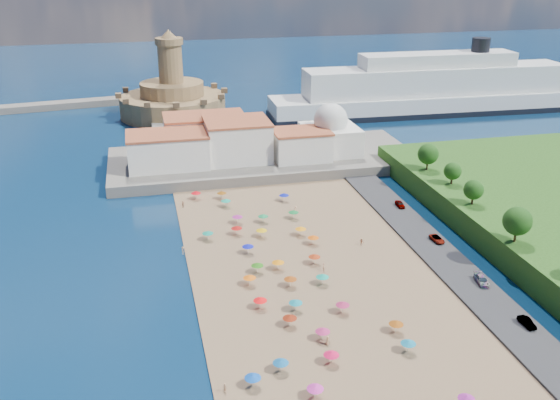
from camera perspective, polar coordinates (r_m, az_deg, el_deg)
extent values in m
plane|color=#071938|center=(119.58, 0.84, -8.12)|extent=(700.00, 700.00, 0.00)
cube|color=#59544C|center=(186.28, -1.53, 3.70)|extent=(90.00, 36.00, 3.00)
cube|color=#59544C|center=(216.88, -9.15, 6.00)|extent=(18.00, 70.00, 2.40)
cube|color=silver|center=(177.44, -10.21, 4.45)|extent=(22.00, 14.00, 9.00)
cube|color=silver|center=(180.95, -3.92, 5.43)|extent=(18.00, 16.00, 11.00)
cube|color=silver|center=(181.22, 1.94, 5.00)|extent=(16.00, 12.00, 8.00)
cube|color=silver|center=(191.53, -6.88, 6.10)|extent=(24.00, 14.00, 10.00)
cube|color=silver|center=(187.61, 4.60, 5.53)|extent=(16.00, 16.00, 8.00)
sphere|color=silver|center=(186.00, 4.65, 7.31)|extent=(10.00, 10.00, 10.00)
cylinder|color=silver|center=(185.07, 4.69, 8.44)|extent=(1.20, 1.20, 1.60)
cylinder|color=#8F6B47|center=(245.18, -9.75, 8.50)|extent=(40.00, 40.00, 8.00)
cylinder|color=#8F6B47|center=(243.78, -9.85, 9.99)|extent=(24.00, 24.00, 5.00)
cylinder|color=#8F6B47|center=(242.03, -10.00, 12.18)|extent=(9.00, 9.00, 14.00)
cylinder|color=#8F6B47|center=(240.80, -10.13, 14.10)|extent=(10.40, 10.40, 2.40)
cone|color=#8F6B47|center=(240.46, -10.17, 14.74)|extent=(6.00, 6.00, 3.00)
cube|color=black|center=(254.33, 13.82, 7.98)|extent=(130.30, 22.93, 2.09)
cube|color=silver|center=(253.69, 13.87, 8.60)|extent=(129.29, 22.50, 7.73)
cube|color=silver|center=(251.84, 14.06, 10.59)|extent=(103.44, 18.35, 10.30)
cube|color=silver|center=(250.51, 14.23, 12.32)|extent=(60.43, 13.71, 5.15)
cylinder|color=black|center=(257.54, 17.89, 13.36)|extent=(6.87, 6.87, 5.15)
cylinder|color=gray|center=(124.16, -2.08, -6.26)|extent=(0.07, 0.07, 2.00)
cone|color=#266D13|center=(123.74, -2.09, -5.89)|extent=(2.50, 2.50, 0.60)
cylinder|color=gray|center=(95.05, -2.50, -16.22)|extent=(0.07, 0.07, 2.00)
cone|color=#0D4AB4|center=(94.49, -2.51, -15.80)|extent=(2.50, 2.50, 0.60)
cylinder|color=gray|center=(107.85, 0.90, -11.02)|extent=(0.07, 0.07, 2.00)
cone|color=maroon|center=(107.37, 0.90, -10.62)|extent=(2.50, 2.50, 0.60)
cylinder|color=gray|center=(108.09, 10.55, -11.36)|extent=(0.07, 0.07, 2.00)
cone|color=#92460D|center=(107.60, 10.58, -10.96)|extent=(2.50, 2.50, 0.60)
cylinder|color=gray|center=(140.19, -3.98, -2.83)|extent=(0.07, 0.07, 2.00)
cone|color=#B1110E|center=(139.82, -3.99, -2.49)|extent=(2.50, 2.50, 0.60)
cylinder|color=gray|center=(111.93, 5.74, -9.79)|extent=(0.07, 0.07, 2.00)
cone|color=#A1224F|center=(111.46, 5.76, -9.40)|extent=(2.50, 2.50, 0.60)
cylinder|color=gray|center=(139.61, 1.90, -2.89)|extent=(0.07, 0.07, 2.00)
cone|color=orange|center=(139.23, 1.91, -2.56)|extent=(2.50, 2.50, 0.60)
cylinder|color=gray|center=(138.37, -6.62, -3.28)|extent=(0.07, 0.07, 2.00)
cone|color=#0D7D66|center=(137.99, -6.63, -2.94)|extent=(2.50, 2.50, 0.60)
cylinder|color=gray|center=(135.61, 3.04, -3.70)|extent=(0.07, 0.07, 2.00)
cone|color=#DD5609|center=(135.22, 3.05, -3.36)|extent=(2.50, 2.50, 0.60)
cylinder|color=gray|center=(161.10, -7.68, 0.41)|extent=(0.07, 0.07, 2.00)
cone|color=red|center=(160.77, -7.69, 0.71)|extent=(2.50, 2.50, 0.60)
cylinder|color=gray|center=(99.69, 4.70, -14.21)|extent=(0.07, 0.07, 2.00)
cone|color=#D21046|center=(99.16, 4.72, -13.79)|extent=(2.50, 2.50, 0.60)
cylinder|color=gray|center=(145.98, -3.91, -1.78)|extent=(0.07, 0.07, 2.00)
cone|color=#A32384|center=(145.62, -3.92, -1.46)|extent=(2.50, 2.50, 0.60)
cylinder|color=gray|center=(97.79, 0.07, -14.94)|extent=(0.07, 0.07, 2.00)
cone|color=#105892|center=(97.25, 0.07, -14.52)|extent=(2.50, 2.50, 0.60)
cylinder|color=gray|center=(158.28, 0.37, 0.22)|extent=(0.07, 0.07, 2.00)
cone|color=#0C16A1|center=(157.94, 0.37, 0.52)|extent=(2.50, 2.50, 0.60)
cylinder|color=gray|center=(104.76, 3.92, -12.18)|extent=(0.07, 0.07, 2.00)
cone|color=#B22661|center=(104.26, 3.93, -11.77)|extent=(2.50, 2.50, 0.60)
cylinder|color=gray|center=(120.29, 3.89, -7.29)|extent=(0.07, 0.07, 2.00)
cone|color=#0F917A|center=(119.86, 3.90, -6.92)|extent=(2.50, 2.50, 0.60)
cylinder|color=gray|center=(119.31, 0.95, -7.51)|extent=(0.07, 0.07, 2.00)
cone|color=#953F0D|center=(118.87, 0.95, -7.13)|extent=(2.50, 2.50, 0.60)
cylinder|color=gray|center=(148.18, 1.25, -1.36)|extent=(0.07, 0.07, 2.00)
cone|color=#147030|center=(147.82, 1.25, -1.04)|extent=(2.50, 2.50, 0.60)
cylinder|color=gray|center=(93.20, 3.23, -17.14)|extent=(0.07, 0.07, 2.00)
cone|color=#C82A9A|center=(92.64, 3.24, -16.71)|extent=(2.50, 2.50, 0.60)
cylinder|color=gray|center=(103.82, 11.62, -13.00)|extent=(0.07, 0.07, 2.00)
cone|color=#107093|center=(103.31, 11.66, -12.59)|extent=(2.50, 2.50, 0.60)
cylinder|color=gray|center=(127.58, 3.16, -5.45)|extent=(0.07, 0.07, 2.00)
cone|color=#A02F0E|center=(127.17, 3.17, -5.10)|extent=(2.50, 2.50, 0.60)
cylinder|color=gray|center=(160.36, -5.34, 0.42)|extent=(0.07, 0.07, 2.00)
cone|color=#7D440B|center=(160.03, -5.35, 0.72)|extent=(2.50, 2.50, 0.60)
cylinder|color=gray|center=(155.36, -4.96, -0.30)|extent=(0.07, 0.07, 2.00)
cone|color=#109575|center=(155.02, -4.98, 0.01)|extent=(2.50, 2.50, 0.60)
cylinder|color=gray|center=(131.78, -2.95, -4.51)|extent=(0.07, 0.07, 2.00)
cone|color=#0D14AF|center=(131.38, -2.95, -4.16)|extent=(2.50, 2.50, 0.60)
cylinder|color=gray|center=(138.87, -1.69, -3.03)|extent=(0.07, 0.07, 2.00)
cone|color=#E0AC0C|center=(138.49, -1.69, -2.70)|extent=(2.50, 2.50, 0.60)
cylinder|color=gray|center=(125.23, -0.18, -5.98)|extent=(0.07, 0.07, 2.00)
cone|color=orange|center=(124.81, -0.18, -5.61)|extent=(2.50, 2.50, 0.60)
cylinder|color=gray|center=(112.71, -1.83, -9.44)|extent=(0.07, 0.07, 2.00)
cone|color=#F90B0E|center=(112.24, -1.83, -9.04)|extent=(2.50, 2.50, 0.60)
cylinder|color=gray|center=(112.01, 1.44, -9.65)|extent=(0.07, 0.07, 2.00)
cone|color=#0E7789|center=(111.54, 1.44, -9.26)|extent=(2.50, 2.50, 0.60)
cylinder|color=gray|center=(119.87, -2.80, -7.38)|extent=(0.07, 0.07, 2.00)
cone|color=orange|center=(119.43, -2.81, -7.00)|extent=(2.50, 2.50, 0.60)
cone|color=#992088|center=(94.48, 16.70, -16.88)|extent=(2.50, 2.50, 0.60)
cylinder|color=gray|center=(146.03, -1.55, -1.73)|extent=(0.07, 0.07, 2.00)
cone|color=#157B44|center=(145.67, -1.55, -1.40)|extent=(2.50, 2.50, 0.60)
imported|color=tan|center=(132.91, -8.86, -4.59)|extent=(0.68, 1.13, 1.72)
imported|color=tan|center=(151.17, 1.44, -0.90)|extent=(1.19, 1.37, 1.85)
imported|color=tan|center=(136.42, 7.46, -3.80)|extent=(1.03, 1.53, 1.58)
imported|color=tan|center=(103.84, 4.37, -12.67)|extent=(0.61, 0.85, 1.61)
imported|color=tan|center=(125.01, 4.02, -6.14)|extent=(0.71, 0.79, 1.83)
imported|color=tan|center=(94.53, -5.06, -16.72)|extent=(0.68, 0.64, 1.56)
imported|color=tan|center=(156.51, -8.87, -0.37)|extent=(0.95, 1.07, 1.73)
imported|color=gray|center=(115.24, 21.64, -10.35)|extent=(1.53, 3.94, 1.28)
imported|color=gray|center=(156.75, 10.92, -0.37)|extent=(1.82, 4.07, 1.36)
imported|color=gray|center=(140.24, 14.16, -3.46)|extent=(2.19, 4.41, 1.20)
imported|color=gray|center=(125.70, 17.96, -6.97)|extent=(2.70, 5.06, 1.40)
cylinder|color=#382314|center=(131.80, 20.72, -2.95)|extent=(0.50, 0.50, 3.18)
sphere|color=#14380F|center=(130.69, 20.89, -1.81)|extent=(5.73, 5.73, 5.73)
cylinder|color=#382314|center=(147.94, 17.19, 0.09)|extent=(0.50, 0.50, 2.53)
sphere|color=#14380F|center=(147.15, 17.29, 0.91)|extent=(4.55, 4.55, 4.55)
cylinder|color=#382314|center=(159.35, 15.43, 1.84)|extent=(0.50, 0.50, 2.40)
sphere|color=#14380F|center=(158.65, 15.51, 2.57)|extent=(4.32, 4.32, 4.32)
cylinder|color=#382314|center=(168.28, 13.31, 3.23)|extent=(0.50, 0.50, 3.04)
sphere|color=#14380F|center=(167.45, 13.39, 4.12)|extent=(5.47, 5.47, 5.47)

